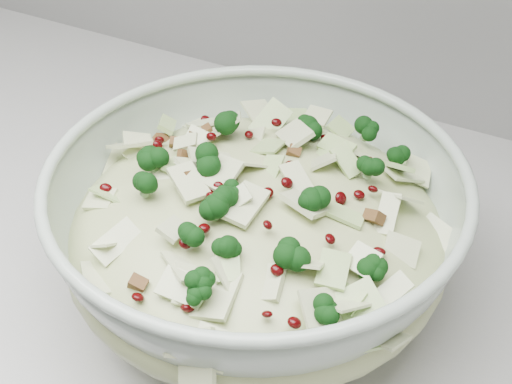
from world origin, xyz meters
TOP-DOWN VIEW (x-y plane):
  - counter at (0.00, 1.70)m, footprint 3.60×0.60m
  - mixing_bowl at (0.54, 1.60)m, footprint 0.43×0.43m
  - salad at (0.54, 1.60)m, footprint 0.36×0.36m

SIDE VIEW (x-z plane):
  - counter at x=0.00m, z-range 0.00..0.90m
  - mixing_bowl at x=0.54m, z-range 0.90..1.05m
  - salad at x=0.54m, z-range 0.93..1.07m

